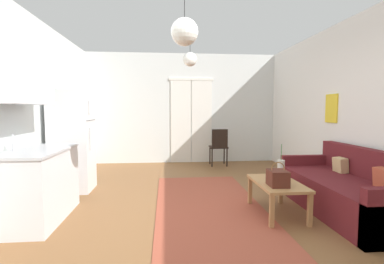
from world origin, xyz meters
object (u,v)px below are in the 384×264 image
(pendant_lamp_near, at_px, (185,32))
(coffee_table, at_px, (277,186))
(pendant_lamp_far, at_px, (190,59))
(accent_chair, at_px, (219,145))
(handbag, at_px, (278,178))
(refrigerator, at_px, (72,141))
(bamboo_vase, at_px, (281,169))
(couch, at_px, (349,192))

(pendant_lamp_near, bearing_deg, coffee_table, 23.22)
(pendant_lamp_far, bearing_deg, accent_chair, 63.43)
(handbag, bearing_deg, pendant_lamp_near, -163.83)
(coffee_table, bearing_deg, refrigerator, 155.30)
(coffee_table, bearing_deg, handbag, -110.87)
(accent_chair, height_order, pendant_lamp_near, pendant_lamp_near)
(accent_chair, distance_m, pendant_lamp_near, 4.22)
(bamboo_vase, height_order, handbag, bamboo_vase)
(pendant_lamp_far, bearing_deg, refrigerator, -175.86)
(coffee_table, relative_size, pendant_lamp_near, 1.22)
(bamboo_vase, height_order, accent_chair, bamboo_vase)
(bamboo_vase, xyz_separation_m, refrigerator, (-3.12, 1.20, 0.29))
(couch, height_order, handbag, couch)
(refrigerator, bearing_deg, handbag, -28.27)
(bamboo_vase, relative_size, pendant_lamp_far, 0.71)
(bamboo_vase, bearing_deg, accent_chair, 95.41)
(pendant_lamp_near, xyz_separation_m, pendant_lamp_far, (0.24, 2.05, 0.08))
(pendant_lamp_near, bearing_deg, refrigerator, 132.63)
(bamboo_vase, distance_m, handbag, 0.42)
(accent_chair, bearing_deg, bamboo_vase, 95.81)
(couch, relative_size, pendant_lamp_far, 3.09)
(handbag, distance_m, pendant_lamp_far, 2.59)
(bamboo_vase, xyz_separation_m, accent_chair, (-0.29, 3.02, -0.05))
(accent_chair, bearing_deg, couch, 109.72)
(accent_chair, bearing_deg, handbag, 91.89)
(coffee_table, relative_size, accent_chair, 1.03)
(couch, distance_m, bamboo_vase, 0.92)
(refrigerator, xyz_separation_m, accent_chair, (2.83, 1.82, -0.34))
(accent_chair, height_order, pendant_lamp_far, pendant_lamp_far)
(bamboo_vase, distance_m, refrigerator, 3.35)
(couch, distance_m, accent_chair, 3.43)
(handbag, height_order, pendant_lamp_far, pendant_lamp_far)
(pendant_lamp_near, distance_m, pendant_lamp_far, 2.07)
(handbag, height_order, pendant_lamp_near, pendant_lamp_near)
(couch, height_order, coffee_table, couch)
(refrigerator, bearing_deg, pendant_lamp_near, -47.37)
(refrigerator, bearing_deg, bamboo_vase, -20.99)
(coffee_table, xyz_separation_m, accent_chair, (-0.16, 3.20, 0.13))
(bamboo_vase, distance_m, pendant_lamp_near, 2.22)
(pendant_lamp_far, bearing_deg, pendant_lamp_near, -96.59)
(handbag, xyz_separation_m, refrigerator, (-2.92, 1.57, 0.32))
(bamboo_vase, xyz_separation_m, handbag, (-0.20, -0.37, -0.03))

